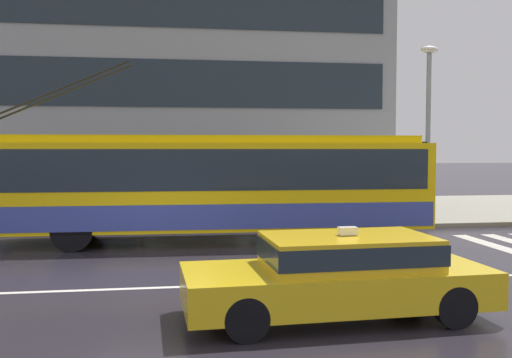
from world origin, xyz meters
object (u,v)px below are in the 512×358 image
Objects in this scene: trolleybus at (218,183)px; taxi_oncoming_near at (340,272)px; bus_shelter at (198,168)px; pedestrian_approaching_curb at (100,176)px; street_lamp at (428,116)px; pedestrian_walking_past at (323,171)px; pedestrian_at_shelter at (144,173)px.

trolleybus is 2.70× the size of taxi_oncoming_near.
trolleybus is 3.01× the size of bus_shelter.
pedestrian_approaching_curb is at bearing 113.66° from taxi_oncoming_near.
street_lamp reaches higher than bus_shelter.
pedestrian_walking_past is 4.16m from street_lamp.
pedestrian_at_shelter is 1.05× the size of pedestrian_approaching_curb.
pedestrian_approaching_curb is (-4.92, 11.24, 0.94)m from taxi_oncoming_near.
bus_shelter is at bearing 172.15° from street_lamp.
pedestrian_walking_past is at bearing 2.09° from pedestrian_at_shelter.
pedestrian_at_shelter reaches higher than taxi_oncoming_near.
bus_shelter reaches higher than taxi_oncoming_near.
street_lamp is at bearing -7.85° from bus_shelter.
pedestrian_walking_past is (4.23, 4.51, 0.12)m from trolleybus.
pedestrian_at_shelter is at bearing -177.91° from pedestrian_walking_past.
trolleybus is 6.60× the size of pedestrian_approaching_curb.
street_lamp reaches higher than pedestrian_approaching_curb.
street_lamp is at bearing 58.55° from taxi_oncoming_near.
taxi_oncoming_near is 12.27m from pedestrian_walking_past.
pedestrian_at_shelter is 9.88m from street_lamp.
taxi_oncoming_near is 12.19m from pedestrian_at_shelter.
trolleybus reaches higher than pedestrian_at_shelter.
taxi_oncoming_near is 11.11m from bus_shelter.
bus_shelter is 7.96m from street_lamp.
bus_shelter is 4.71m from pedestrian_walking_past.
pedestrian_at_shelter is 1.49m from pedestrian_approaching_curb.
street_lamp reaches higher than taxi_oncoming_near.
bus_shelter is 2.12× the size of pedestrian_walking_past.
pedestrian_walking_past is at bearing 46.85° from trolleybus.
pedestrian_at_shelter is (-1.82, 0.71, -0.19)m from bus_shelter.
pedestrian_at_shelter is at bearing 106.71° from taxi_oncoming_near.
taxi_oncoming_near is 2.36× the size of pedestrian_walking_past.
taxi_oncoming_near is at bearing -103.93° from pedestrian_walking_past.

